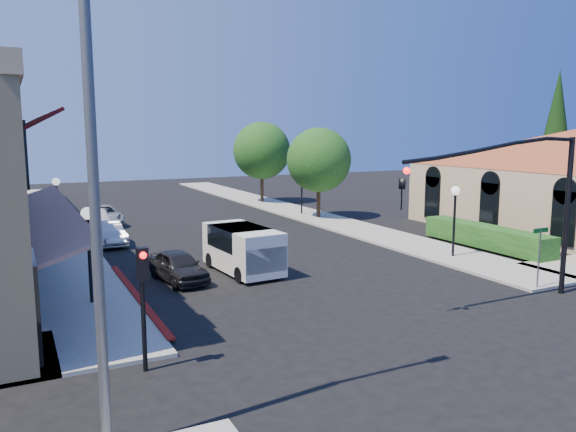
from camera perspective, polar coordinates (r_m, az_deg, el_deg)
name	(u,v)px	position (r m, az deg, el deg)	size (l,w,h in m)	color
ground	(424,340)	(17.77, 13.63, -12.10)	(120.00, 120.00, 0.00)	black
sidewalk_left	(49,225)	(40.16, -23.11, -0.89)	(3.50, 50.00, 0.12)	gray
sidewalk_right	(287,209)	(44.64, -0.12, 0.70)	(3.50, 50.00, 0.12)	gray
curb_red_strip	(137,299)	(21.90, -15.09, -8.17)	(0.25, 10.00, 0.06)	maroon
hedge	(485,248)	(31.86, 19.40, -3.13)	(1.40, 8.00, 1.10)	#144614
conifer_far	(556,129)	(49.47, 25.58, 7.96)	(3.20, 3.20, 11.00)	black
street_tree_a	(319,160)	(39.87, 3.15, 5.70)	(4.56, 4.56, 6.48)	black
street_tree_b	(262,151)	(48.79, -2.69, 6.65)	(4.94, 4.94, 7.02)	black
signal_mast_arm	(529,191)	(21.98, 23.26, 2.36)	(8.01, 0.39, 6.00)	black
secondary_signal	(143,286)	(14.84, -14.52, -6.89)	(0.28, 0.42, 3.32)	black
cobra_streetlight	(114,183)	(10.80, -17.29, 3.20)	(3.60, 0.25, 9.31)	#595B5E
street_name_sign	(540,248)	(24.02, 24.19, -2.99)	(0.80, 0.06, 2.50)	#595B5E
lamppost_left_near	(88,231)	(21.05, -19.65, -1.40)	(0.44, 0.44, 3.57)	black
lamppost_left_far	(57,192)	(34.88, -22.45, 2.24)	(0.44, 0.44, 3.57)	black
lamppost_right_near	(455,203)	(28.50, 16.61, 1.25)	(0.44, 0.44, 3.57)	black
lamppost_right_far	(302,179)	(41.57, 1.41, 3.82)	(0.44, 0.44, 3.57)	black
white_van	(243,247)	(24.87, -4.58, -3.12)	(2.28, 4.67, 2.01)	silver
parked_car_a	(178,266)	(23.93, -11.09, -5.01)	(1.52, 3.77, 1.28)	black
parked_car_b	(108,233)	(32.45, -17.80, -1.68)	(1.36, 3.91, 1.29)	#B2B5B7
parked_car_c	(98,219)	(38.36, -18.77, -0.27)	(1.66, 4.09, 1.19)	white
parked_car_d	(103,215)	(39.40, -18.30, 0.07)	(2.17, 4.71, 1.31)	#A6A9AB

